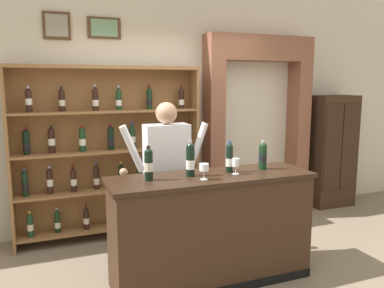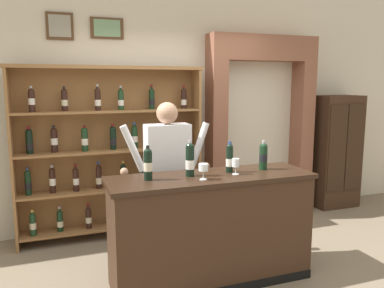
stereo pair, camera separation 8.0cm
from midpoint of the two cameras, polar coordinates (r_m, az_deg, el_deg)
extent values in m
cube|color=#7A6B56|center=(3.87, 2.98, -19.46)|extent=(14.00, 14.00, 0.02)
cube|color=beige|center=(5.06, -5.11, 5.81)|extent=(12.00, 0.16, 3.11)
cube|color=#4C331E|center=(4.80, -19.93, 16.21)|extent=(0.30, 0.02, 0.31)
cube|color=gray|center=(4.79, -19.93, 16.23)|extent=(0.24, 0.01, 0.24)
cube|color=#4C331E|center=(4.85, -13.39, 16.42)|extent=(0.39, 0.02, 0.25)
cube|color=gray|center=(4.84, -13.36, 16.44)|extent=(0.31, 0.01, 0.20)
cube|color=olive|center=(4.57, -25.98, -2.21)|extent=(0.03, 0.30, 2.03)
cube|color=olive|center=(4.87, -0.22, -0.65)|extent=(0.03, 0.30, 2.03)
cube|color=olive|center=(4.74, -12.95, -1.14)|extent=(2.16, 0.02, 2.03)
cube|color=olive|center=(4.84, -12.32, -11.82)|extent=(2.10, 0.29, 0.03)
cylinder|color=#19381E|center=(4.72, -23.35, -11.28)|extent=(0.07, 0.07, 0.22)
sphere|color=#19381E|center=(4.69, -23.44, -9.92)|extent=(0.07, 0.07, 0.07)
cylinder|color=#19381E|center=(4.68, -23.47, -9.56)|extent=(0.03, 0.03, 0.07)
cylinder|color=#B79338|center=(4.67, -23.49, -9.25)|extent=(0.03, 0.03, 0.03)
cylinder|color=beige|center=(4.72, -23.35, -11.28)|extent=(0.07, 0.07, 0.07)
cylinder|color=black|center=(4.76, -19.80, -11.03)|extent=(0.07, 0.07, 0.21)
sphere|color=black|center=(4.72, -19.87, -9.78)|extent=(0.07, 0.07, 0.07)
cylinder|color=black|center=(4.71, -19.90, -9.36)|extent=(0.03, 0.03, 0.08)
cylinder|color=#99999E|center=(4.70, -19.92, -9.00)|extent=(0.03, 0.03, 0.03)
cylinder|color=beige|center=(4.76, -19.79, -11.24)|extent=(0.07, 0.07, 0.07)
cylinder|color=black|center=(4.75, -15.89, -10.84)|extent=(0.07, 0.07, 0.21)
sphere|color=black|center=(4.72, -15.95, -9.56)|extent=(0.07, 0.07, 0.07)
cylinder|color=black|center=(4.70, -15.97, -9.14)|extent=(0.03, 0.03, 0.08)
cylinder|color=maroon|center=(4.69, -15.99, -8.77)|extent=(0.03, 0.03, 0.03)
cylinder|color=beige|center=(4.75, -15.89, -10.89)|extent=(0.07, 0.07, 0.07)
cylinder|color=black|center=(4.82, -12.39, -10.46)|extent=(0.07, 0.07, 0.21)
sphere|color=black|center=(4.78, -12.43, -9.23)|extent=(0.07, 0.07, 0.07)
cylinder|color=black|center=(4.77, -12.44, -8.94)|extent=(0.03, 0.03, 0.06)
cylinder|color=maroon|center=(4.77, -12.45, -8.71)|extent=(0.03, 0.03, 0.03)
cylinder|color=beige|center=(4.82, -12.38, -10.57)|extent=(0.07, 0.07, 0.07)
cylinder|color=black|center=(4.84, -8.79, -10.18)|extent=(0.07, 0.07, 0.22)
sphere|color=black|center=(4.80, -8.83, -8.89)|extent=(0.07, 0.07, 0.07)
cylinder|color=black|center=(4.80, -8.83, -8.60)|extent=(0.03, 0.03, 0.06)
cylinder|color=black|center=(4.79, -8.84, -8.35)|extent=(0.03, 0.03, 0.03)
cylinder|color=silver|center=(4.85, -8.79, -10.33)|extent=(0.07, 0.07, 0.07)
cylinder|color=black|center=(4.92, -5.11, -9.75)|extent=(0.07, 0.07, 0.22)
sphere|color=black|center=(4.89, -5.13, -8.44)|extent=(0.07, 0.07, 0.07)
cylinder|color=black|center=(4.88, -5.14, -8.06)|extent=(0.03, 0.03, 0.08)
cylinder|color=#99999E|center=(4.87, -5.14, -7.73)|extent=(0.04, 0.04, 0.03)
cylinder|color=silver|center=(4.93, -5.11, -10.07)|extent=(0.07, 0.07, 0.07)
cylinder|color=black|center=(5.01, -2.15, -9.33)|extent=(0.07, 0.07, 0.23)
sphere|color=black|center=(4.98, -2.16, -8.03)|extent=(0.07, 0.07, 0.07)
cylinder|color=black|center=(4.97, -2.16, -7.74)|extent=(0.03, 0.03, 0.06)
cylinder|color=#99999E|center=(4.96, -2.16, -7.51)|extent=(0.03, 0.03, 0.03)
cylinder|color=beige|center=(5.01, -2.15, -9.30)|extent=(0.07, 0.07, 0.07)
cube|color=olive|center=(4.70, -12.50, -6.55)|extent=(2.10, 0.29, 0.02)
cylinder|color=black|center=(4.63, -23.99, -5.63)|extent=(0.07, 0.07, 0.24)
sphere|color=black|center=(4.61, -24.09, -4.11)|extent=(0.07, 0.07, 0.07)
cylinder|color=black|center=(4.60, -24.11, -3.77)|extent=(0.03, 0.03, 0.07)
cylinder|color=navy|center=(4.60, -24.13, -3.50)|extent=(0.03, 0.03, 0.03)
cylinder|color=black|center=(4.64, -23.98, -5.82)|extent=(0.07, 0.07, 0.08)
cylinder|color=black|center=(4.62, -20.81, -5.42)|extent=(0.07, 0.07, 0.25)
sphere|color=black|center=(4.60, -20.90, -3.84)|extent=(0.07, 0.07, 0.07)
cylinder|color=black|center=(4.59, -20.92, -3.49)|extent=(0.03, 0.03, 0.07)
cylinder|color=#99999E|center=(4.58, -20.94, -3.19)|extent=(0.03, 0.03, 0.03)
cylinder|color=silver|center=(4.62, -20.81, -5.38)|extent=(0.07, 0.07, 0.08)
cylinder|color=black|center=(4.62, -17.64, -5.39)|extent=(0.07, 0.07, 0.23)
sphere|color=black|center=(4.59, -17.71, -3.91)|extent=(0.07, 0.07, 0.07)
cylinder|color=black|center=(4.58, -17.73, -3.47)|extent=(0.03, 0.03, 0.08)
cylinder|color=maroon|center=(4.57, -17.75, -3.08)|extent=(0.03, 0.03, 0.03)
cylinder|color=silver|center=(4.62, -17.64, -5.41)|extent=(0.07, 0.07, 0.07)
cylinder|color=black|center=(4.67, -14.48, -5.06)|extent=(0.07, 0.07, 0.24)
sphere|color=black|center=(4.64, -14.54, -3.58)|extent=(0.07, 0.07, 0.07)
cylinder|color=black|center=(4.64, -14.55, -3.15)|extent=(0.03, 0.03, 0.08)
cylinder|color=navy|center=(4.63, -14.57, -2.76)|extent=(0.03, 0.03, 0.03)
cylinder|color=beige|center=(4.68, -14.46, -5.37)|extent=(0.07, 0.07, 0.08)
cylinder|color=black|center=(4.67, -10.95, -4.92)|extent=(0.07, 0.07, 0.24)
sphere|color=black|center=(4.64, -11.00, -3.43)|extent=(0.07, 0.07, 0.07)
cylinder|color=black|center=(4.64, -11.01, -3.05)|extent=(0.03, 0.03, 0.07)
cylinder|color=#B79338|center=(4.63, -11.02, -2.72)|extent=(0.03, 0.03, 0.03)
cylinder|color=tan|center=(4.67, -10.95, -4.96)|extent=(0.07, 0.07, 0.08)
cylinder|color=black|center=(4.75, -8.29, -4.57)|extent=(0.07, 0.07, 0.24)
sphere|color=black|center=(4.72, -8.33, -3.06)|extent=(0.07, 0.07, 0.07)
cylinder|color=black|center=(4.72, -8.33, -2.74)|extent=(0.03, 0.03, 0.07)
cylinder|color=black|center=(4.71, -8.34, -2.46)|extent=(0.03, 0.03, 0.03)
cylinder|color=silver|center=(4.75, -8.29, -4.75)|extent=(0.07, 0.07, 0.08)
cylinder|color=black|center=(4.77, -4.76, -4.57)|extent=(0.07, 0.07, 0.23)
sphere|color=black|center=(4.74, -4.78, -3.18)|extent=(0.07, 0.07, 0.07)
cylinder|color=black|center=(4.74, -4.79, -2.87)|extent=(0.03, 0.03, 0.06)
cylinder|color=maroon|center=(4.73, -4.79, -2.61)|extent=(0.03, 0.03, 0.03)
cylinder|color=tan|center=(4.77, -4.76, -4.68)|extent=(0.07, 0.07, 0.07)
cylinder|color=black|center=(4.88, -2.31, -4.18)|extent=(0.07, 0.07, 0.23)
sphere|color=black|center=(4.86, -2.32, -2.77)|extent=(0.07, 0.07, 0.07)
cylinder|color=black|center=(4.85, -2.32, -2.38)|extent=(0.03, 0.03, 0.08)
cylinder|color=black|center=(4.84, -2.32, -2.04)|extent=(0.03, 0.03, 0.03)
cylinder|color=beige|center=(4.88, -2.31, -4.13)|extent=(0.07, 0.07, 0.07)
cube|color=olive|center=(4.60, -12.70, -1.01)|extent=(2.10, 0.29, 0.02)
cylinder|color=black|center=(4.57, -23.84, 0.01)|extent=(0.07, 0.07, 0.23)
sphere|color=black|center=(4.55, -23.93, 1.53)|extent=(0.07, 0.07, 0.07)
cylinder|color=black|center=(4.55, -23.96, 1.88)|extent=(0.03, 0.03, 0.07)
cylinder|color=maroon|center=(4.54, -23.97, 2.18)|extent=(0.03, 0.03, 0.03)
cylinder|color=black|center=(4.57, -23.81, -0.40)|extent=(0.08, 0.08, 0.07)
cylinder|color=black|center=(4.57, -20.59, 0.22)|extent=(0.07, 0.07, 0.23)
sphere|color=black|center=(4.55, -20.68, 1.75)|extent=(0.07, 0.07, 0.07)
cylinder|color=black|center=(4.55, -20.70, 2.09)|extent=(0.03, 0.03, 0.07)
cylinder|color=black|center=(4.54, -20.71, 2.38)|extent=(0.03, 0.03, 0.03)
cylinder|color=silver|center=(4.56, -20.60, 0.30)|extent=(0.08, 0.08, 0.08)
cylinder|color=#19381E|center=(4.54, -16.45, 0.37)|extent=(0.07, 0.07, 0.23)
sphere|color=#19381E|center=(4.52, -16.52, 1.90)|extent=(0.07, 0.07, 0.07)
cylinder|color=#19381E|center=(4.52, -16.53, 2.19)|extent=(0.03, 0.03, 0.06)
cylinder|color=maroon|center=(4.52, -16.55, 2.44)|extent=(0.03, 0.03, 0.03)
cylinder|color=silver|center=(4.54, -16.45, 0.28)|extent=(0.08, 0.08, 0.07)
cylinder|color=black|center=(4.58, -12.44, 0.61)|extent=(0.07, 0.07, 0.23)
sphere|color=black|center=(4.56, -12.50, 2.13)|extent=(0.07, 0.07, 0.07)
cylinder|color=black|center=(4.56, -12.51, 2.46)|extent=(0.03, 0.03, 0.07)
cylinder|color=maroon|center=(4.56, -12.52, 2.74)|extent=(0.03, 0.03, 0.03)
cylinder|color=black|center=(4.58, -12.43, 0.28)|extent=(0.08, 0.08, 0.07)
cylinder|color=#19381E|center=(4.64, -9.35, 0.77)|extent=(0.07, 0.07, 0.23)
sphere|color=#19381E|center=(4.63, -9.38, 2.24)|extent=(0.07, 0.07, 0.07)
cylinder|color=#19381E|center=(4.62, -9.39, 2.66)|extent=(0.03, 0.03, 0.08)
cylinder|color=navy|center=(4.62, -9.40, 3.03)|extent=(0.04, 0.04, 0.03)
cylinder|color=silver|center=(4.64, -9.34, 0.71)|extent=(0.08, 0.08, 0.07)
cylinder|color=#19381E|center=(4.68, -5.08, 0.89)|extent=(0.07, 0.07, 0.22)
sphere|color=#19381E|center=(4.67, -5.10, 2.33)|extent=(0.07, 0.07, 0.07)
cylinder|color=#19381E|center=(4.66, -5.11, 2.76)|extent=(0.04, 0.04, 0.08)
cylinder|color=black|center=(4.66, -5.11, 3.15)|extent=(0.04, 0.04, 0.03)
cylinder|color=beige|center=(4.68, -5.08, 0.67)|extent=(0.08, 0.08, 0.07)
cylinder|color=black|center=(4.77, -1.95, 1.11)|extent=(0.07, 0.07, 0.23)
sphere|color=black|center=(4.76, -1.96, 2.54)|extent=(0.07, 0.07, 0.07)
cylinder|color=black|center=(4.75, -1.96, 2.91)|extent=(0.03, 0.03, 0.07)
cylinder|color=maroon|center=(4.75, -1.96, 3.24)|extent=(0.03, 0.03, 0.03)
cylinder|color=tan|center=(4.78, -1.95, 0.71)|extent=(0.08, 0.08, 0.07)
cube|color=olive|center=(4.54, -12.90, 4.73)|extent=(2.10, 0.29, 0.02)
cylinder|color=black|center=(4.49, -23.55, 5.68)|extent=(0.07, 0.07, 0.21)
sphere|color=black|center=(4.49, -23.64, 7.10)|extent=(0.07, 0.07, 0.07)
cylinder|color=black|center=(4.49, -23.66, 7.45)|extent=(0.03, 0.03, 0.07)
cylinder|color=#99999E|center=(4.49, -23.68, 7.75)|extent=(0.03, 0.03, 0.03)
cylinder|color=silver|center=(4.49, -23.56, 5.78)|extent=(0.07, 0.07, 0.07)
cylinder|color=black|center=(4.52, -19.23, 5.93)|extent=(0.07, 0.07, 0.21)
sphere|color=black|center=(4.52, -19.30, 7.32)|extent=(0.07, 0.07, 0.07)
cylinder|color=black|center=(4.52, -19.32, 7.65)|extent=(0.03, 0.03, 0.06)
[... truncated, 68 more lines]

